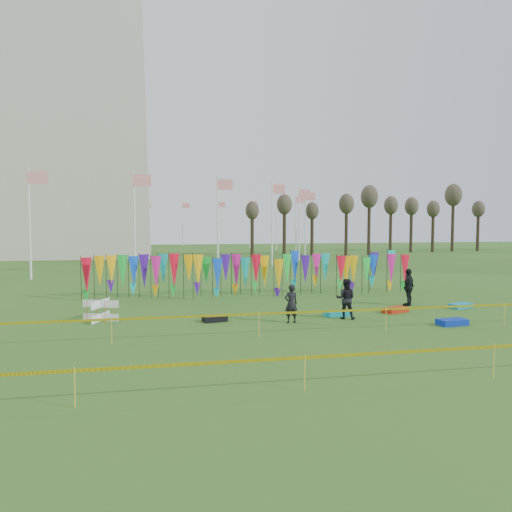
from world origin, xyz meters
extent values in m
plane|color=#265618|center=(0.00, 0.00, 0.00)|extent=(160.00, 160.00, 0.00)
cylinder|color=silver|center=(14.00, 48.00, 4.00)|extent=(0.16, 0.16, 8.00)
plane|color=red|center=(14.60, 48.00, 7.30)|extent=(1.40, 0.00, 1.40)
cylinder|color=silver|center=(13.05, 55.25, 4.00)|extent=(0.16, 0.16, 8.00)
plane|color=red|center=(13.65, 55.25, 7.30)|extent=(1.40, 0.00, 1.40)
cylinder|color=silver|center=(10.25, 62.00, 4.00)|extent=(0.16, 0.16, 8.00)
plane|color=red|center=(10.85, 62.00, 7.30)|extent=(1.40, 0.00, 1.40)
cylinder|color=silver|center=(5.80, 67.80, 4.00)|extent=(0.16, 0.16, 8.00)
plane|color=red|center=(6.40, 67.80, 7.30)|extent=(1.40, 0.00, 1.40)
cylinder|color=silver|center=(0.00, 72.25, 4.00)|extent=(0.16, 0.16, 8.00)
plane|color=red|center=(0.60, 72.25, 7.30)|extent=(1.40, 0.00, 1.40)
cylinder|color=silver|center=(-6.75, 75.05, 4.00)|extent=(0.16, 0.16, 8.00)
plane|color=red|center=(-6.15, 75.05, 7.30)|extent=(1.40, 0.00, 1.40)
cylinder|color=silver|center=(-14.00, 76.00, 4.00)|extent=(0.16, 0.16, 8.00)
plane|color=red|center=(-13.40, 76.00, 7.30)|extent=(1.40, 0.00, 1.40)
cylinder|color=silver|center=(-21.25, 75.05, 4.00)|extent=(0.16, 0.16, 8.00)
plane|color=red|center=(-20.65, 75.05, 7.30)|extent=(1.40, 0.00, 1.40)
cylinder|color=silver|center=(-28.00, 72.25, 4.00)|extent=(0.16, 0.16, 8.00)
plane|color=red|center=(-27.40, 72.25, 7.30)|extent=(1.40, 0.00, 1.40)
cylinder|color=silver|center=(-14.00, 20.00, 4.00)|extent=(0.16, 0.16, 8.00)
plane|color=red|center=(-13.40, 20.00, 7.30)|extent=(1.40, 0.00, 1.40)
cylinder|color=silver|center=(-6.75, 20.95, 4.00)|extent=(0.16, 0.16, 8.00)
plane|color=red|center=(-6.15, 20.95, 7.30)|extent=(1.40, 0.00, 1.40)
cylinder|color=silver|center=(0.00, 23.75, 4.00)|extent=(0.16, 0.16, 8.00)
plane|color=red|center=(0.60, 23.75, 7.30)|extent=(1.40, 0.00, 1.40)
cylinder|color=silver|center=(5.80, 28.20, 4.00)|extent=(0.16, 0.16, 8.00)
plane|color=red|center=(6.40, 28.20, 7.30)|extent=(1.40, 0.00, 1.40)
cylinder|color=silver|center=(10.25, 34.00, 4.00)|extent=(0.16, 0.16, 8.00)
plane|color=red|center=(10.85, 34.00, 7.30)|extent=(1.40, 0.00, 1.40)
cylinder|color=silver|center=(13.05, 40.75, 4.00)|extent=(0.16, 0.16, 8.00)
plane|color=red|center=(13.65, 40.75, 7.30)|extent=(1.40, 0.00, 1.40)
cylinder|color=black|center=(-9.00, 8.82, 1.14)|extent=(0.03, 0.03, 2.28)
cone|color=#F60D2B|center=(-8.72, 8.82, 1.40)|extent=(0.64, 0.64, 1.60)
cylinder|color=black|center=(-8.44, 8.82, 1.14)|extent=(0.03, 0.03, 2.28)
cone|color=#FFAF08|center=(-8.16, 8.82, 1.40)|extent=(0.64, 0.64, 1.60)
cylinder|color=black|center=(-7.88, 8.82, 1.14)|extent=(0.03, 0.03, 2.28)
cone|color=#FFB10D|center=(-7.59, 8.82, 1.40)|extent=(0.64, 0.64, 1.60)
cylinder|color=black|center=(-7.31, 8.82, 1.14)|extent=(0.03, 0.03, 2.28)
cone|color=green|center=(-7.03, 8.82, 1.40)|extent=(0.64, 0.64, 1.60)
cylinder|color=black|center=(-6.75, 8.82, 1.14)|extent=(0.03, 0.03, 2.28)
cone|color=blue|center=(-6.47, 8.82, 1.40)|extent=(0.64, 0.64, 1.60)
cylinder|color=black|center=(-6.19, 8.82, 1.14)|extent=(0.03, 0.03, 2.28)
cone|color=#411197|center=(-5.91, 8.82, 1.40)|extent=(0.64, 0.64, 1.60)
cylinder|color=black|center=(-5.62, 8.82, 1.14)|extent=(0.03, 0.03, 2.28)
cone|color=#E81993|center=(-5.34, 8.82, 1.40)|extent=(0.64, 0.64, 1.60)
cylinder|color=black|center=(-5.06, 8.82, 1.14)|extent=(0.03, 0.03, 2.28)
cone|color=#0CBCB7|center=(-4.78, 8.82, 1.40)|extent=(0.64, 0.64, 1.60)
cylinder|color=black|center=(-4.50, 8.82, 1.14)|extent=(0.03, 0.03, 2.28)
cone|color=#F60D2B|center=(-4.22, 8.82, 1.40)|extent=(0.64, 0.64, 1.60)
cylinder|color=black|center=(-3.94, 8.82, 1.14)|extent=(0.03, 0.03, 2.28)
cone|color=#FFAF08|center=(-3.66, 8.82, 1.40)|extent=(0.64, 0.64, 1.60)
cylinder|color=black|center=(-3.38, 8.82, 1.14)|extent=(0.03, 0.03, 2.28)
cone|color=#FFB10D|center=(-3.09, 8.82, 1.40)|extent=(0.64, 0.64, 1.60)
cylinder|color=black|center=(-2.81, 8.82, 1.14)|extent=(0.03, 0.03, 2.28)
cone|color=green|center=(-2.53, 8.82, 1.40)|extent=(0.64, 0.64, 1.60)
cylinder|color=black|center=(-2.25, 8.82, 1.14)|extent=(0.03, 0.03, 2.28)
cone|color=blue|center=(-1.97, 8.82, 1.40)|extent=(0.64, 0.64, 1.60)
cylinder|color=black|center=(-1.69, 8.82, 1.14)|extent=(0.03, 0.03, 2.28)
cone|color=#411197|center=(-1.41, 8.82, 1.40)|extent=(0.64, 0.64, 1.60)
cylinder|color=black|center=(-1.12, 8.82, 1.14)|extent=(0.03, 0.03, 2.28)
cone|color=#E81993|center=(-0.84, 8.82, 1.40)|extent=(0.64, 0.64, 1.60)
cylinder|color=black|center=(-0.56, 8.82, 1.14)|extent=(0.03, 0.03, 2.28)
cone|color=#0CBCB7|center=(-0.28, 8.82, 1.40)|extent=(0.64, 0.64, 1.60)
cylinder|color=black|center=(0.00, 8.82, 1.14)|extent=(0.03, 0.03, 2.28)
cone|color=#F60D2B|center=(0.28, 8.82, 1.40)|extent=(0.64, 0.64, 1.60)
cylinder|color=black|center=(0.56, 8.82, 1.14)|extent=(0.03, 0.03, 2.28)
cone|color=#FFAF08|center=(0.84, 8.82, 1.40)|extent=(0.64, 0.64, 1.60)
cylinder|color=black|center=(1.12, 8.82, 1.14)|extent=(0.03, 0.03, 2.28)
cone|color=#FFB10D|center=(1.41, 8.82, 1.40)|extent=(0.64, 0.64, 1.60)
cylinder|color=black|center=(1.69, 8.82, 1.14)|extent=(0.03, 0.03, 2.28)
cone|color=green|center=(1.97, 8.82, 1.40)|extent=(0.64, 0.64, 1.60)
cylinder|color=black|center=(2.25, 8.82, 1.14)|extent=(0.03, 0.03, 2.28)
cone|color=blue|center=(2.53, 8.82, 1.40)|extent=(0.64, 0.64, 1.60)
cylinder|color=black|center=(2.81, 8.82, 1.14)|extent=(0.03, 0.03, 2.28)
cone|color=#411197|center=(3.09, 8.82, 1.40)|extent=(0.64, 0.64, 1.60)
cylinder|color=black|center=(3.38, 8.82, 1.14)|extent=(0.03, 0.03, 2.28)
cone|color=#E81993|center=(3.66, 8.82, 1.40)|extent=(0.64, 0.64, 1.60)
cylinder|color=black|center=(3.94, 8.82, 1.14)|extent=(0.03, 0.03, 2.28)
cone|color=#0CBCB7|center=(4.22, 8.82, 1.40)|extent=(0.64, 0.64, 1.60)
cylinder|color=black|center=(4.50, 8.82, 1.14)|extent=(0.03, 0.03, 2.28)
cone|color=#F60D2B|center=(4.78, 8.82, 1.40)|extent=(0.64, 0.64, 1.60)
cylinder|color=black|center=(5.06, 8.82, 1.14)|extent=(0.03, 0.03, 2.28)
cone|color=#FFAF08|center=(5.34, 8.82, 1.40)|extent=(0.64, 0.64, 1.60)
cylinder|color=black|center=(5.62, 8.82, 1.14)|extent=(0.03, 0.03, 2.28)
cone|color=#FFB10D|center=(5.91, 8.82, 1.40)|extent=(0.64, 0.64, 1.60)
cylinder|color=black|center=(6.19, 8.82, 1.14)|extent=(0.03, 0.03, 2.28)
cone|color=green|center=(6.47, 8.82, 1.40)|extent=(0.64, 0.64, 1.60)
cylinder|color=black|center=(6.75, 8.82, 1.14)|extent=(0.03, 0.03, 2.28)
cone|color=blue|center=(7.03, 8.82, 1.40)|extent=(0.64, 0.64, 1.60)
cylinder|color=black|center=(7.31, 8.82, 1.14)|extent=(0.03, 0.03, 2.28)
cone|color=#411197|center=(7.59, 8.82, 1.40)|extent=(0.64, 0.64, 1.60)
cylinder|color=black|center=(7.88, 8.82, 1.14)|extent=(0.03, 0.03, 2.28)
cone|color=#E81993|center=(8.15, 8.82, 1.40)|extent=(0.64, 0.64, 1.60)
cylinder|color=black|center=(8.44, 8.82, 1.14)|extent=(0.03, 0.03, 2.28)
cone|color=#0CBCB7|center=(8.72, 8.82, 1.40)|extent=(0.64, 0.64, 1.60)
cylinder|color=black|center=(9.00, 8.82, 1.14)|extent=(0.03, 0.03, 2.28)
cone|color=#F60D2B|center=(9.28, 8.82, 1.40)|extent=(0.64, 0.64, 1.60)
cube|color=#FFE805|center=(0.00, -1.14, 0.82)|extent=(26.00, 0.01, 0.08)
cylinder|color=yellow|center=(-7.00, -1.14, 0.45)|extent=(0.02, 0.02, 0.90)
cylinder|color=yellow|center=(-2.00, -1.14, 0.45)|extent=(0.02, 0.02, 0.90)
cylinder|color=yellow|center=(3.00, -1.14, 0.45)|extent=(0.02, 0.02, 0.90)
cylinder|color=yellow|center=(8.00, -1.14, 0.45)|extent=(0.02, 0.02, 0.90)
cube|color=#FFE805|center=(0.00, -6.98, 0.82)|extent=(26.00, 0.01, 0.08)
cylinder|color=yellow|center=(-7.00, -6.98, 0.45)|extent=(0.02, 0.02, 0.90)
cylinder|color=yellow|center=(-2.00, -6.98, 0.45)|extent=(0.02, 0.02, 0.90)
cylinder|color=yellow|center=(3.00, -6.98, 0.45)|extent=(0.02, 0.02, 0.90)
cylinder|color=#372A1B|center=(6.00, 44.00, 3.20)|extent=(0.44, 0.44, 6.40)
ellipsoid|color=#453C2E|center=(6.00, 44.00, 6.56)|extent=(1.92, 1.92, 2.56)
cylinder|color=#372A1B|center=(10.00, 44.00, 3.20)|extent=(0.44, 0.44, 6.40)
ellipsoid|color=#453C2E|center=(10.00, 44.00, 6.56)|extent=(1.92, 1.92, 2.56)
cylinder|color=#372A1B|center=(14.00, 44.00, 3.20)|extent=(0.44, 0.44, 6.40)
ellipsoid|color=#453C2E|center=(14.00, 44.00, 6.56)|extent=(1.92, 1.92, 2.56)
cylinder|color=#372A1B|center=(18.00, 44.00, 3.20)|extent=(0.44, 0.44, 6.40)
ellipsoid|color=#453C2E|center=(18.00, 44.00, 6.56)|extent=(1.92, 1.92, 2.56)
cylinder|color=#372A1B|center=(22.00, 44.00, 3.20)|extent=(0.44, 0.44, 6.40)
ellipsoid|color=#453C2E|center=(22.00, 44.00, 6.56)|extent=(1.92, 1.92, 2.56)
cylinder|color=#372A1B|center=(26.00, 44.00, 3.20)|extent=(0.44, 0.44, 6.40)
ellipsoid|color=#453C2E|center=(26.00, 44.00, 6.56)|extent=(1.92, 1.92, 2.56)
cylinder|color=#372A1B|center=(30.00, 44.00, 3.20)|extent=(0.44, 0.44, 6.40)
ellipsoid|color=#453C2E|center=(30.00, 44.00, 6.56)|extent=(1.92, 1.92, 2.56)
cylinder|color=#372A1B|center=(34.00, 44.00, 3.20)|extent=(0.44, 0.44, 6.40)
ellipsoid|color=#453C2E|center=(34.00, 44.00, 6.56)|extent=(1.92, 1.92, 2.56)
cylinder|color=#372A1B|center=(38.00, 44.00, 3.20)|extent=(0.44, 0.44, 6.40)
ellipsoid|color=#453C2E|center=(38.00, 44.00, 6.56)|extent=(1.92, 1.92, 2.56)
cylinder|color=#372A1B|center=(42.00, 44.00, 3.20)|extent=(0.44, 0.44, 6.40)
ellipsoid|color=#453C2E|center=(42.00, 44.00, 6.56)|extent=(1.92, 1.92, 2.56)
cylinder|color=red|center=(-7.96, 2.56, 0.45)|extent=(0.02, 0.02, 0.89)
cylinder|color=red|center=(-7.18, 2.56, 0.45)|extent=(0.02, 0.02, 0.89)
cylinder|color=red|center=(-7.96, 3.34, 0.45)|extent=(0.02, 0.02, 0.89)
cylinder|color=red|center=(-7.18, 3.34, 0.45)|extent=(0.02, 0.02, 0.89)
imported|color=black|center=(-0.01, 1.08, 0.78)|extent=(0.62, 0.49, 1.56)
imported|color=black|center=(2.47, 1.42, 0.85)|extent=(0.96, 0.80, 1.69)
imported|color=black|center=(6.75, 3.95, 0.91)|extent=(1.21, 1.14, 1.82)
cube|color=#0DAAC8|center=(2.32, 2.08, 0.11)|extent=(1.06, 0.54, 0.21)
cube|color=#0B2CB4|center=(6.08, -0.70, 0.12)|extent=(1.21, 0.73, 0.24)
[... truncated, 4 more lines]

